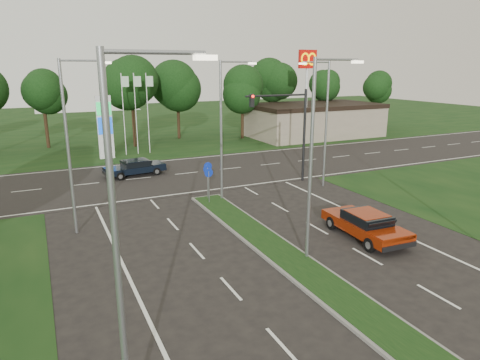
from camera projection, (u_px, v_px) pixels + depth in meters
name	position (u px, v px, depth m)	size (l,w,h in m)	color
ground	(388.00, 334.00, 14.19)	(160.00, 160.00, 0.00)	black
verge_far	(112.00, 128.00, 62.21)	(160.00, 50.00, 0.02)	black
cross_road	(175.00, 175.00, 35.15)	(160.00, 12.00, 0.02)	black
median_kerb	(318.00, 280.00, 17.67)	(2.00, 26.00, 0.12)	slate
commercial_building	(314.00, 120.00, 54.23)	(16.00, 9.00, 4.00)	gray
streetlight_median_near	(315.00, 151.00, 18.54)	(2.53, 0.22, 9.00)	gray
streetlight_median_far	(224.00, 124.00, 27.27)	(2.53, 0.22, 9.00)	gray
streetlight_left_near	(124.00, 232.00, 9.45)	(2.53, 0.22, 9.00)	gray
streetlight_left_far	(71.00, 139.00, 21.67)	(2.53, 0.22, 9.00)	gray
streetlight_right_far	(324.00, 118.00, 30.50)	(2.53, 0.22, 9.00)	gray
traffic_signal	(290.00, 122.00, 31.69)	(5.10, 0.42, 7.00)	black
median_signs	(208.00, 175.00, 28.07)	(1.16, 1.76, 2.38)	gray
gas_pylon	(107.00, 125.00, 40.65)	(5.80, 1.26, 8.00)	silver
mcdonalds_sign	(307.00, 72.00, 47.51)	(2.20, 0.47, 10.40)	silver
treeline_far	(131.00, 83.00, 47.34)	(6.00, 6.00, 9.90)	black
red_sedan	(365.00, 224.00, 22.08)	(2.31, 5.10, 1.38)	maroon
navy_sedan	(135.00, 167.00, 34.69)	(4.90, 2.53, 1.29)	black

